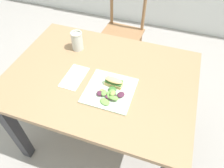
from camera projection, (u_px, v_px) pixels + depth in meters
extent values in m
plane|color=gray|center=(96.00, 126.00, 1.93)|extent=(9.01, 9.01, 0.00)
cube|color=#997551|center=(100.00, 77.00, 1.34)|extent=(1.19, 0.87, 0.03)
cube|color=#2D2D33|center=(15.00, 131.00, 1.50)|extent=(0.07, 0.07, 0.71)
cube|color=#2D2D33|center=(64.00, 65.00, 1.96)|extent=(0.07, 0.07, 0.71)
cube|color=#2D2D33|center=(178.00, 93.00, 1.73)|extent=(0.07, 0.07, 0.71)
cylinder|color=#8E6642|center=(99.00, 59.00, 2.23)|extent=(0.03, 0.03, 0.43)
cylinder|color=#8E6642|center=(129.00, 67.00, 2.15)|extent=(0.03, 0.03, 0.43)
cylinder|color=#8E6642|center=(111.00, 41.00, 2.45)|extent=(0.03, 0.03, 0.43)
cylinder|color=#8E6642|center=(139.00, 48.00, 2.36)|extent=(0.03, 0.03, 0.43)
cube|color=#8E6642|center=(120.00, 36.00, 2.13)|extent=(0.42, 0.42, 0.02)
cylinder|color=#8E6642|center=(112.00, 4.00, 2.12)|extent=(0.03, 0.03, 0.42)
cylinder|color=#8E6642|center=(144.00, 11.00, 2.04)|extent=(0.03, 0.03, 0.42)
cube|color=beige|center=(110.00, 90.00, 1.24)|extent=(0.28, 0.28, 0.01)
cube|color=#DBB270|center=(114.00, 84.00, 1.25)|extent=(0.11, 0.05, 0.02)
cube|color=#3D7033|center=(114.00, 82.00, 1.24)|extent=(0.10, 0.06, 0.01)
ellipsoid|color=#DBB270|center=(114.00, 80.00, 1.23)|extent=(0.11, 0.05, 0.02)
ellipsoid|color=#602D47|center=(110.00, 97.00, 1.19)|extent=(0.06, 0.04, 0.02)
ellipsoid|color=#4C2338|center=(100.00, 93.00, 1.20)|extent=(0.05, 0.05, 0.02)
ellipsoid|color=#3D7033|center=(112.00, 90.00, 1.21)|extent=(0.05, 0.05, 0.02)
ellipsoid|color=#4C2338|center=(114.00, 97.00, 1.18)|extent=(0.03, 0.04, 0.02)
ellipsoid|color=#6B9E47|center=(114.00, 98.00, 1.17)|extent=(0.06, 0.03, 0.02)
ellipsoid|color=#3D7033|center=(114.00, 95.00, 1.19)|extent=(0.05, 0.06, 0.01)
ellipsoid|color=#6B9E47|center=(105.00, 102.00, 1.17)|extent=(0.07, 0.06, 0.01)
ellipsoid|color=#6B9E47|center=(112.00, 92.00, 1.20)|extent=(0.04, 0.04, 0.02)
ellipsoid|color=#6B9E47|center=(110.00, 95.00, 1.19)|extent=(0.06, 0.07, 0.01)
ellipsoid|color=#6B9E47|center=(104.00, 93.00, 1.20)|extent=(0.04, 0.05, 0.01)
ellipsoid|color=#4C2338|center=(121.00, 95.00, 1.20)|extent=(0.06, 0.06, 0.02)
ellipsoid|color=#3D7033|center=(112.00, 89.00, 1.22)|extent=(0.05, 0.04, 0.02)
ellipsoid|color=#84A84C|center=(102.00, 91.00, 1.22)|extent=(0.04, 0.04, 0.01)
ellipsoid|color=#84A84C|center=(113.00, 95.00, 1.19)|extent=(0.06, 0.05, 0.01)
ellipsoid|color=#84A84C|center=(113.00, 93.00, 1.18)|extent=(0.03, 0.04, 0.02)
cube|color=silver|center=(74.00, 77.00, 1.32)|extent=(0.12, 0.21, 0.00)
cube|color=silver|center=(73.00, 79.00, 1.30)|extent=(0.02, 0.14, 0.00)
cube|color=silver|center=(79.00, 69.00, 1.36)|extent=(0.03, 0.05, 0.00)
cube|color=#38383D|center=(80.00, 69.00, 1.36)|extent=(0.00, 0.03, 0.00)
cube|color=#38383D|center=(79.00, 68.00, 1.36)|extent=(0.00, 0.03, 0.00)
cube|color=#38383D|center=(78.00, 68.00, 1.37)|extent=(0.00, 0.03, 0.00)
cylinder|color=#C67528|center=(77.00, 43.00, 1.48)|extent=(0.07, 0.07, 0.10)
cylinder|color=silver|center=(77.00, 41.00, 1.47)|extent=(0.08, 0.08, 0.12)
torus|color=#B7B29E|center=(76.00, 33.00, 1.42)|extent=(0.08, 0.08, 0.01)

